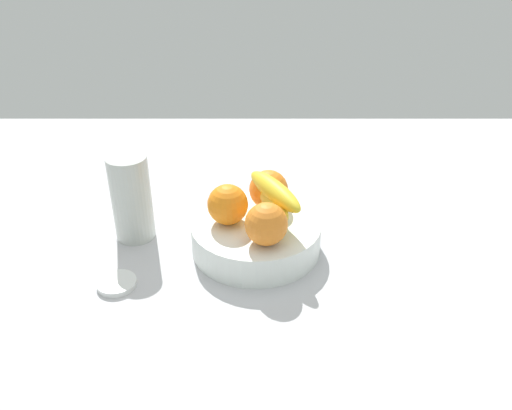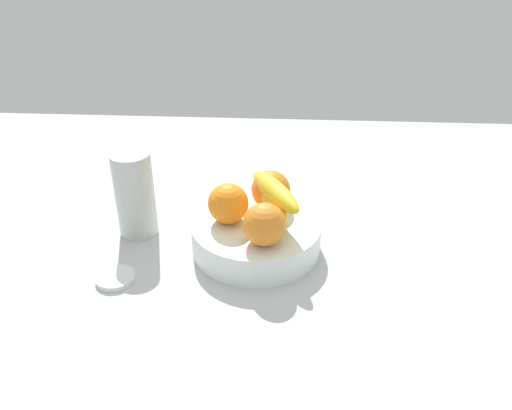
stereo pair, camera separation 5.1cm
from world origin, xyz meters
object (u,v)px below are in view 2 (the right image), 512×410
at_px(jar_lid, 115,278).
at_px(orange_front_right, 264,224).
at_px(orange_front_left, 228,204).
at_px(orange_center, 271,190).
at_px(fruit_bowl, 256,236).
at_px(thermos_tumbler, 135,194).
at_px(banana_bunch, 273,201).

bearing_deg(jar_lid, orange_front_right, 10.35).
relative_size(orange_front_left, orange_center, 1.00).
height_order(orange_front_right, jar_lid, orange_front_right).
bearing_deg(fruit_bowl, orange_center, 67.74).
bearing_deg(orange_front_left, fruit_bowl, -3.16).
height_order(orange_front_right, thermos_tumbler, thermos_tumbler).
relative_size(fruit_bowl, jar_lid, 3.56).
bearing_deg(orange_center, orange_front_right, -93.06).
bearing_deg(fruit_bowl, banana_bunch, 24.73).
height_order(banana_bunch, thermos_tumbler, thermos_tumbler).
distance_m(banana_bunch, jar_lid, 0.33).
xyz_separation_m(orange_front_left, orange_front_right, (0.07, -0.07, 0.00)).
height_order(orange_center, jar_lid, orange_center).
height_order(fruit_bowl, orange_front_left, orange_front_left).
relative_size(fruit_bowl, orange_front_left, 3.22).
relative_size(fruit_bowl, orange_center, 3.22).
relative_size(banana_bunch, thermos_tumbler, 0.99).
bearing_deg(fruit_bowl, orange_front_right, -74.27).
distance_m(orange_front_left, orange_front_right, 0.10).
relative_size(orange_front_left, orange_front_right, 1.00).
bearing_deg(thermos_tumbler, orange_front_right, -23.17).
height_order(fruit_bowl, orange_front_right, orange_front_right).
bearing_deg(jar_lid, thermos_tumbler, 89.06).
relative_size(orange_center, banana_bunch, 0.44).
bearing_deg(orange_front_left, orange_front_right, -43.99).
bearing_deg(jar_lid, orange_center, 32.95).
xyz_separation_m(orange_front_right, orange_center, (0.01, 0.13, 0.00)).
height_order(fruit_bowl, banana_bunch, banana_bunch).
height_order(fruit_bowl, thermos_tumbler, thermos_tumbler).
relative_size(orange_front_right, orange_center, 1.00).
distance_m(fruit_bowl, orange_center, 0.10).
bearing_deg(fruit_bowl, thermos_tumbler, 169.21).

